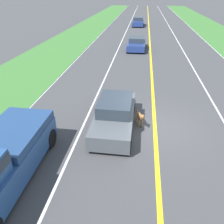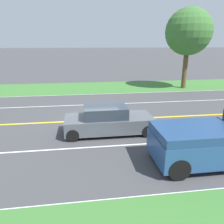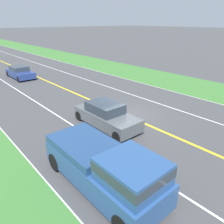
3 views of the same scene
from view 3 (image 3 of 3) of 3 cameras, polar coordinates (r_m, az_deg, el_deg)
name	(u,v)px [view 3 (image 3 of 3)]	position (r m, az deg, el deg)	size (l,w,h in m)	color
ground_plane	(127,116)	(14.66, 3.87, -1.00)	(400.00, 400.00, 0.00)	#424244
centre_divider_line	(127,116)	(14.65, 3.88, -0.98)	(0.18, 160.00, 0.01)	yellow
lane_edge_line_right	(22,154)	(11.43, -22.49, -10.21)	(0.14, 160.00, 0.01)	white
lane_edge_line_left	(185,94)	(19.92, 18.45, 4.38)	(0.14, 160.00, 0.01)	white
lane_dash_same_dir	(83,132)	(12.67, -7.55, -5.16)	(0.10, 160.00, 0.01)	white
lane_dash_oncoming	(159,104)	(17.13, 12.27, 2.13)	(0.10, 160.00, 0.01)	white
grass_verge_left	(202,88)	(22.46, 22.51, 5.86)	(6.00, 160.00, 0.03)	#3D7533
ego_car	(106,116)	(13.02, -1.45, -0.96)	(1.81, 4.39, 1.42)	#51565B
dog	(118,112)	(13.99, 1.67, 0.08)	(0.47, 1.12, 0.80)	olive
pickup_truck	(107,167)	(8.18, -1.40, -14.26)	(2.05, 5.24, 1.93)	#284C84
car_trailing_near	(20,72)	(26.53, -22.85, 9.50)	(1.88, 4.25, 1.27)	navy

